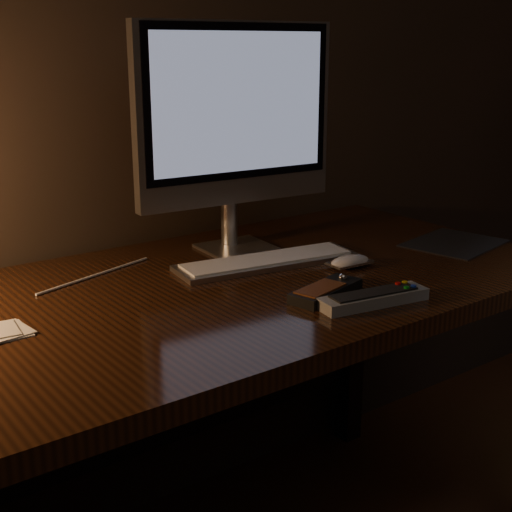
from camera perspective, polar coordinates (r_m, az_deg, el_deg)
desk at (r=1.53m, az=-5.89°, el=-6.51°), size 1.60×0.75×0.75m
monitor at (r=1.63m, az=-1.60°, el=10.92°), size 0.49×0.16×0.52m
keyboard at (r=1.57m, az=0.89°, el=-0.40°), size 0.43×0.18×0.02m
mousepad at (r=1.81m, az=15.55°, el=1.00°), size 0.26×0.23×0.00m
mouse at (r=1.57m, az=7.51°, el=-0.57°), size 0.10×0.06×0.02m
media_remote at (r=1.38m, az=5.61°, el=-2.76°), size 0.18×0.10×0.03m
tv_remote at (r=1.35m, az=9.37°, el=-3.33°), size 0.23×0.09×0.03m
cable at (r=1.46m, az=-18.19°, el=-2.87°), size 0.57×0.28×0.01m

